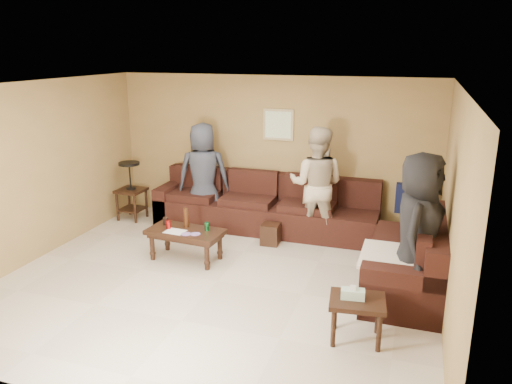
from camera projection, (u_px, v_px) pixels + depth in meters
room at (214, 156)px, 6.04m from camera, size 5.60×5.50×2.50m
sectional_sofa at (305, 226)px, 7.55m from camera, size 4.65×2.90×0.97m
coffee_table at (185, 234)px, 7.07m from camera, size 1.11×0.62×0.73m
end_table_left at (131, 190)px, 8.73m from camera, size 0.46×0.46×1.03m
side_table_right at (356, 305)px, 5.10m from camera, size 0.61×0.52×0.61m
waste_bin at (270, 234)px, 7.69m from camera, size 0.28×0.28×0.33m
wall_art at (278, 125)px, 8.25m from camera, size 0.52×0.04×0.52m
person_left at (203, 175)px, 8.38m from camera, size 0.99×0.81×1.75m
person_middle at (316, 185)px, 7.66m from camera, size 0.88×0.68×1.80m
person_right at (418, 231)px, 5.68m from camera, size 0.72×0.98×1.83m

